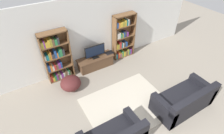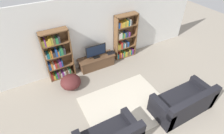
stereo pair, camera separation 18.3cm
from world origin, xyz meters
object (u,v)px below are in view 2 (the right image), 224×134
at_px(laptop, 111,53).
at_px(beanbag_ottoman, 71,82).
at_px(bookshelf_right, 124,38).
at_px(couch_right_sofa, 183,103).
at_px(bookshelf_left, 57,56).
at_px(television, 96,51).
at_px(tv_stand, 97,62).

height_order(laptop, beanbag_ottoman, laptop).
bearing_deg(bookshelf_right, couch_right_sofa, -89.13).
xyz_separation_m(bookshelf_right, couch_right_sofa, (0.05, -3.16, -0.54)).
height_order(laptop, couch_right_sofa, couch_right_sofa).
bearing_deg(bookshelf_left, bookshelf_right, 0.01).
bearing_deg(television, bookshelf_left, 174.48).
distance_m(couch_right_sofa, beanbag_ottoman, 3.51).
bearing_deg(laptop, couch_right_sofa, -76.63).
distance_m(tv_stand, couch_right_sofa, 3.31).
distance_m(bookshelf_left, laptop, 1.99).
xyz_separation_m(laptop, beanbag_ottoman, (-1.81, -0.59, -0.23)).
bearing_deg(beanbag_ottoman, television, 25.97).
height_order(bookshelf_left, beanbag_ottoman, bookshelf_left).
height_order(bookshelf_left, tv_stand, bookshelf_left).
relative_size(tv_stand, couch_right_sofa, 0.78).
height_order(tv_stand, laptop, laptop).
height_order(bookshelf_left, television, bookshelf_left).
relative_size(couch_right_sofa, beanbag_ottoman, 2.64).
bearing_deg(laptop, bookshelf_right, 11.49).
xyz_separation_m(tv_stand, television, (0.00, -0.01, 0.49)).
bearing_deg(bookshelf_right, tv_stand, -174.43).
distance_m(television, laptop, 0.65).
bearing_deg(television, tv_stand, 90.00).
bearing_deg(television, bookshelf_right, 5.91).
bearing_deg(beanbag_ottoman, bookshelf_right, 16.25).
distance_m(bookshelf_right, television, 1.28).
distance_m(bookshelf_right, beanbag_ottoman, 2.65).
bearing_deg(couch_right_sofa, bookshelf_right, 90.87).
height_order(bookshelf_left, couch_right_sofa, bookshelf_left).
bearing_deg(television, couch_right_sofa, -66.58).
bearing_deg(laptop, beanbag_ottoman, -162.03).
bearing_deg(television, laptop, -0.53).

